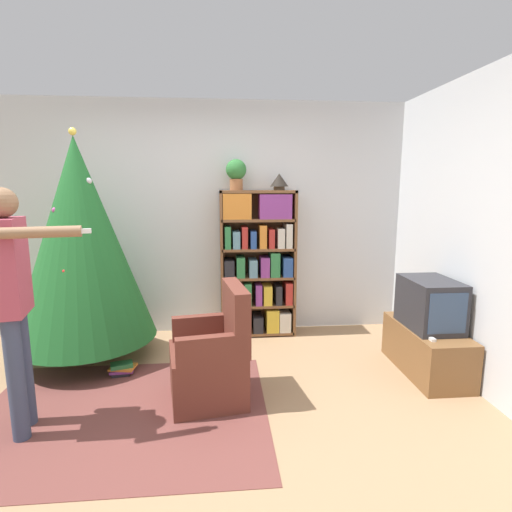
% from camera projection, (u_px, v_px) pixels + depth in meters
% --- Properties ---
extents(ground_plane, '(14.00, 14.00, 0.00)m').
position_uv_depth(ground_plane, '(186.00, 417.00, 2.93)').
color(ground_plane, '#9E7A56').
extents(wall_back, '(8.00, 0.10, 2.60)m').
position_uv_depth(wall_back, '(196.00, 219.00, 4.53)').
color(wall_back, silver).
rests_on(wall_back, ground_plane).
extents(area_rug, '(2.14, 1.68, 0.01)m').
position_uv_depth(area_rug, '(123.00, 413.00, 2.97)').
color(area_rug, brown).
rests_on(area_rug, ground_plane).
extents(bookshelf, '(0.83, 0.30, 1.63)m').
position_uv_depth(bookshelf, '(258.00, 263.00, 4.45)').
color(bookshelf, brown).
rests_on(bookshelf, ground_plane).
extents(tv_stand, '(0.43, 0.94, 0.42)m').
position_uv_depth(tv_stand, '(426.00, 349.00, 3.62)').
color(tv_stand, brown).
rests_on(tv_stand, ground_plane).
extents(television, '(0.40, 0.58, 0.44)m').
position_uv_depth(television, '(430.00, 304.00, 3.54)').
color(television, '#28282D').
rests_on(television, tv_stand).
extents(game_remote, '(0.04, 0.12, 0.02)m').
position_uv_depth(game_remote, '(430.00, 338.00, 3.29)').
color(game_remote, white).
rests_on(game_remote, tv_stand).
extents(christmas_tree, '(1.31, 1.31, 2.19)m').
position_uv_depth(christmas_tree, '(81.00, 241.00, 3.73)').
color(christmas_tree, '#4C3323').
rests_on(christmas_tree, ground_plane).
extents(armchair, '(0.65, 0.64, 0.92)m').
position_uv_depth(armchair, '(213.00, 361.00, 3.13)').
color(armchair, brown).
rests_on(armchair, ground_plane).
extents(standing_person, '(0.69, 0.46, 1.67)m').
position_uv_depth(standing_person, '(13.00, 292.00, 2.60)').
color(standing_person, '#38425B').
rests_on(standing_person, ground_plane).
extents(potted_plant, '(0.22, 0.22, 0.33)m').
position_uv_depth(potted_plant, '(236.00, 172.00, 4.27)').
color(potted_plant, '#935B38').
rests_on(potted_plant, bookshelf).
extents(table_lamp, '(0.20, 0.20, 0.18)m').
position_uv_depth(table_lamp, '(279.00, 181.00, 4.32)').
color(table_lamp, '#473828').
rests_on(table_lamp, bookshelf).
extents(book_pile_near_tree, '(0.24, 0.19, 0.11)m').
position_uv_depth(book_pile_near_tree, '(122.00, 368.00, 3.59)').
color(book_pile_near_tree, '#232328').
rests_on(book_pile_near_tree, ground_plane).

